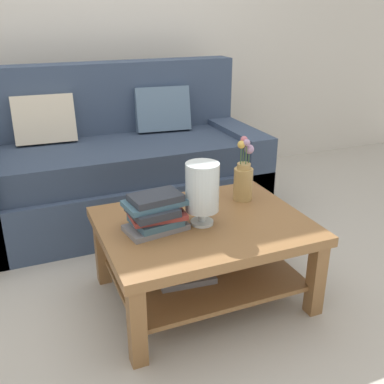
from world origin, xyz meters
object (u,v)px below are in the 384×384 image
at_px(book_stack_main, 155,213).
at_px(flower_pitcher, 243,178).
at_px(couch, 117,167).
at_px(coffee_table, 202,243).
at_px(glass_hurricane_vase, 202,189).

relative_size(book_stack_main, flower_pitcher, 0.88).
height_order(couch, coffee_table, couch).
xyz_separation_m(coffee_table, flower_pitcher, (0.32, 0.17, 0.25)).
xyz_separation_m(glass_hurricane_vase, flower_pitcher, (0.33, 0.19, -0.06)).
bearing_deg(glass_hurricane_vase, couch, 96.36).
height_order(couch, flower_pitcher, couch).
height_order(coffee_table, book_stack_main, book_stack_main).
xyz_separation_m(coffee_table, glass_hurricane_vase, (-0.01, -0.02, 0.30)).
distance_m(couch, glass_hurricane_vase, 1.23).
height_order(glass_hurricane_vase, flower_pitcher, flower_pitcher).
bearing_deg(flower_pitcher, couch, 114.74).
relative_size(couch, flower_pitcher, 5.61).
height_order(coffee_table, glass_hurricane_vase, glass_hurricane_vase).
relative_size(couch, glass_hurricane_vase, 6.38).
height_order(couch, glass_hurricane_vase, couch).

